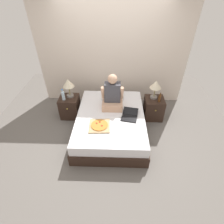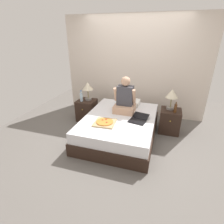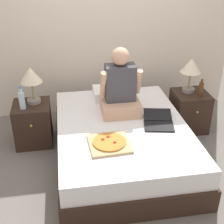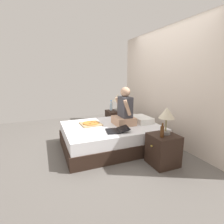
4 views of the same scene
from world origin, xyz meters
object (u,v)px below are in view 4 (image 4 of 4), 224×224
Objects in this scene: pizza_box at (91,124)px; nightstand_right at (163,150)px; nightstand_left at (115,120)px; laptop at (116,130)px; beer_bottle at (162,131)px; lamp_on_left_nightstand at (118,99)px; water_bottle at (111,106)px; lamp_on_right_nightstand at (167,115)px; person_seated at (124,111)px; bed at (111,136)px.

nightstand_right is at bearing 36.55° from pizza_box.
laptop is (1.42, -0.59, 0.22)m from nightstand_left.
beer_bottle is at bearing 31.95° from pizza_box.
beer_bottle reaches higher than nightstand_left.
nightstand_left is at bearing -128.63° from lamp_on_left_nightstand.
lamp_on_left_nightstand reaches higher than beer_bottle.
water_bottle is 0.66× the size of pizza_box.
lamp_on_left_nightstand is 2.09m from nightstand_right.
nightstand_right is at bearing 2.43° from water_bottle.
lamp_on_left_nightstand is at bearing 178.57° from nightstand_right.
lamp_on_right_nightstand is 1.01m from person_seated.
lamp_on_left_nightstand reaches higher than laptop.
lamp_on_right_nightstand is at bearing 3.83° from water_bottle.
beer_bottle is 0.29× the size of person_seated.
nightstand_right reaches higher than bed.
water_bottle is 2.19m from beer_bottle.
nightstand_left is 1.24m from pizza_box.
person_seated is 0.75m from pizza_box.
lamp_on_right_nightstand is at bearing 123.69° from beer_bottle.
nightstand_left and nightstand_right have the same top height.
nightstand_left is at bearing 180.00° from nightstand_right.
bed is 4.37× the size of lamp_on_right_nightstand.
person_seated is at bearing 136.57° from laptop.
water_bottle is 1.20× the size of beer_bottle.
person_seated is (1.13, -0.15, 0.11)m from water_bottle.
lamp_on_left_nightstand is at bearing 163.76° from person_seated.
lamp_on_left_nightstand is 1.29m from pizza_box.
nightstand_left is 0.59m from lamp_on_left_nightstand.
nightstand_right is 1.17× the size of lamp_on_right_nightstand.
water_bottle is (-0.08, -0.09, 0.38)m from nightstand_left.
lamp_on_right_nightstand is 0.95m from laptop.
person_seated is at bearing -7.77° from water_bottle.
lamp_on_left_nightstand reaches higher than bed.
person_seated reaches higher than pizza_box.
person_seated is (1.05, -0.24, 0.49)m from nightstand_left.
bed is 4.19× the size of laptop.
beer_bottle is at bearing -4.15° from lamp_on_left_nightstand.
water_bottle is at bearing 161.45° from laptop.
person_seated is at bearing -162.97° from lamp_on_right_nightstand.
laptop is at bearing -18.55° from water_bottle.
nightstand_left is 1.91× the size of water_bottle.
nightstand_right is (2.12, 0.09, -0.38)m from water_bottle.
lamp_on_left_nightstand is 1.07× the size of pizza_box.
bed is 1.15m from nightstand_left.
lamp_on_left_nightstand is at bearing 51.37° from nightstand_left.
nightstand_left is 1.17× the size of lamp_on_left_nightstand.
person_seated reaches higher than bed.
pizza_box is (0.78, -0.96, -0.37)m from lamp_on_left_nightstand.
lamp_on_right_nightstand reaches higher than laptop.
pizza_box is at bearing -42.33° from water_bottle.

